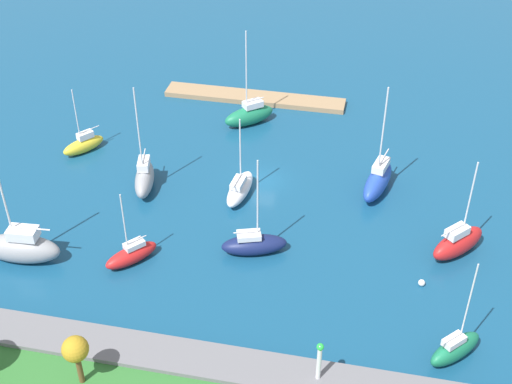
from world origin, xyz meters
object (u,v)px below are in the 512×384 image
(sailboat_red_west_end, at_px, (458,242))
(sailboat_green_along_channel, at_px, (455,348))
(sailboat_red_by_breakwater, at_px, (132,254))
(sailboat_gray_inner_mooring, at_px, (21,247))
(harbor_beacon, at_px, (319,359))
(pier_dock, at_px, (255,98))
(park_tree_center, at_px, (76,350))
(sailboat_navy_outer_mooring, at_px, (254,244))
(sailboat_green_lone_north, at_px, (249,115))
(sailboat_gray_mid_basin, at_px, (144,178))
(mooring_buoy_white, at_px, (422,283))
(sailboat_white_near_pier, at_px, (240,188))
(sailboat_blue_east_end, at_px, (378,180))
(sailboat_yellow_off_beacon, at_px, (84,144))

(sailboat_red_west_end, bearing_deg, sailboat_green_along_channel, -139.42)
(sailboat_red_west_end, relative_size, sailboat_red_by_breakwater, 1.29)
(sailboat_gray_inner_mooring, relative_size, sailboat_red_west_end, 1.31)
(harbor_beacon, relative_size, sailboat_red_by_breakwater, 0.47)
(pier_dock, height_order, sailboat_red_west_end, sailboat_red_west_end)
(park_tree_center, height_order, sailboat_red_west_end, sailboat_red_west_end)
(sailboat_green_along_channel, xyz_separation_m, sailboat_red_by_breakwater, (29.23, -5.63, -0.17))
(sailboat_navy_outer_mooring, xyz_separation_m, sailboat_green_lone_north, (5.52, -23.38, 0.24))
(sailboat_green_lone_north, bearing_deg, sailboat_navy_outer_mooring, 62.67)
(sailboat_red_west_end, distance_m, sailboat_navy_outer_mooring, 19.20)
(pier_dock, distance_m, sailboat_gray_mid_basin, 22.95)
(sailboat_gray_inner_mooring, bearing_deg, mooring_buoy_white, -177.85)
(sailboat_green_along_channel, distance_m, sailboat_white_near_pier, 28.06)
(sailboat_green_along_channel, height_order, sailboat_green_lone_north, sailboat_green_lone_north)
(sailboat_red_by_breakwater, relative_size, mooring_buoy_white, 12.80)
(pier_dock, height_order, sailboat_green_lone_north, sailboat_green_lone_north)
(sailboat_blue_east_end, bearing_deg, sailboat_gray_mid_basin, -65.58)
(sailboat_green_along_channel, relative_size, sailboat_green_lone_north, 0.81)
(harbor_beacon, height_order, sailboat_red_by_breakwater, sailboat_red_by_breakwater)
(park_tree_center, relative_size, sailboat_yellow_off_beacon, 0.57)
(sailboat_gray_inner_mooring, bearing_deg, sailboat_blue_east_end, -155.00)
(pier_dock, relative_size, sailboat_green_lone_north, 1.92)
(sailboat_gray_inner_mooring, relative_size, mooring_buoy_white, 21.59)
(pier_dock, bearing_deg, sailboat_green_along_channel, 122.29)
(sailboat_gray_inner_mooring, distance_m, sailboat_red_by_breakwater, 10.28)
(sailboat_gray_inner_mooring, bearing_deg, harbor_beacon, 158.37)
(sailboat_red_west_end, bearing_deg, sailboat_white_near_pier, 120.55)
(sailboat_yellow_off_beacon, relative_size, mooring_buoy_white, 13.04)
(park_tree_center, xyz_separation_m, sailboat_gray_mid_basin, (4.04, -26.02, -2.97))
(sailboat_red_west_end, relative_size, mooring_buoy_white, 16.54)
(sailboat_green_along_channel, xyz_separation_m, sailboat_blue_east_end, (7.57, -21.60, 0.38))
(sailboat_yellow_off_beacon, bearing_deg, sailboat_gray_inner_mooring, 43.01)
(sailboat_red_west_end, bearing_deg, sailboat_gray_mid_basin, 125.61)
(sailboat_yellow_off_beacon, xyz_separation_m, sailboat_green_lone_north, (-17.35, -10.06, 0.29))
(sailboat_red_west_end, bearing_deg, mooring_buoy_white, -168.72)
(sailboat_blue_east_end, bearing_deg, sailboat_yellow_off_beacon, -77.82)
(sailboat_red_west_end, bearing_deg, harbor_beacon, -167.81)
(sailboat_green_along_channel, relative_size, sailboat_white_near_pier, 1.08)
(sailboat_yellow_off_beacon, bearing_deg, sailboat_blue_east_end, 125.53)
(sailboat_green_lone_north, bearing_deg, pier_dock, -124.71)
(pier_dock, height_order, harbor_beacon, harbor_beacon)
(sailboat_red_west_end, xyz_separation_m, sailboat_yellow_off_beacon, (41.70, -9.55, -0.41))
(sailboat_gray_inner_mooring, xyz_separation_m, sailboat_green_along_channel, (-39.32, 3.79, -0.49))
(sailboat_blue_east_end, height_order, sailboat_green_lone_north, sailboat_blue_east_end)
(sailboat_green_along_channel, xyz_separation_m, sailboat_gray_mid_basin, (31.90, -17.08, 0.30))
(pier_dock, height_order, sailboat_navy_outer_mooring, sailboat_navy_outer_mooring)
(sailboat_blue_east_end, xyz_separation_m, sailboat_white_near_pier, (14.10, 3.78, -0.47))
(pier_dock, height_order, sailboat_yellow_off_beacon, sailboat_yellow_off_beacon)
(sailboat_gray_mid_basin, height_order, mooring_buoy_white, sailboat_gray_mid_basin)
(sailboat_gray_inner_mooring, bearing_deg, park_tree_center, 127.65)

